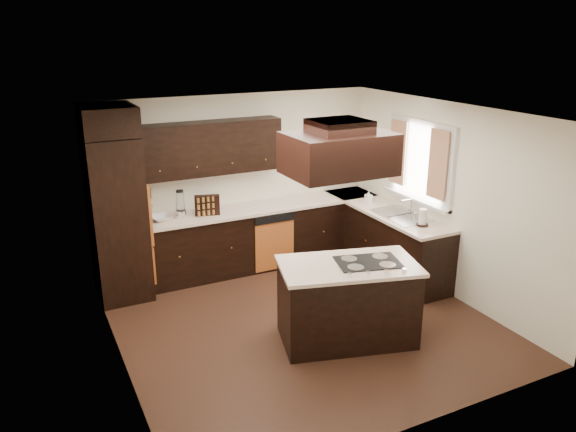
% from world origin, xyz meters
% --- Properties ---
extents(floor, '(4.20, 4.20, 0.02)m').
position_xyz_m(floor, '(0.00, 0.00, -0.01)').
color(floor, '#502F1F').
rests_on(floor, ground).
extents(ceiling, '(4.20, 4.20, 0.02)m').
position_xyz_m(ceiling, '(0.00, 0.00, 2.51)').
color(ceiling, white).
rests_on(ceiling, ground).
extents(wall_back, '(4.20, 0.02, 2.50)m').
position_xyz_m(wall_back, '(0.00, 2.11, 1.25)').
color(wall_back, white).
rests_on(wall_back, ground).
extents(wall_front, '(4.20, 0.02, 2.50)m').
position_xyz_m(wall_front, '(0.00, -2.11, 1.25)').
color(wall_front, white).
rests_on(wall_front, ground).
extents(wall_left, '(0.02, 4.20, 2.50)m').
position_xyz_m(wall_left, '(-2.11, 0.00, 1.25)').
color(wall_left, white).
rests_on(wall_left, ground).
extents(wall_right, '(0.02, 4.20, 2.50)m').
position_xyz_m(wall_right, '(2.11, 0.00, 1.25)').
color(wall_right, white).
rests_on(wall_right, ground).
extents(oven_column, '(0.65, 0.75, 2.12)m').
position_xyz_m(oven_column, '(-1.78, 1.71, 1.06)').
color(oven_column, black).
rests_on(oven_column, floor).
extents(wall_oven_face, '(0.05, 0.62, 0.78)m').
position_xyz_m(wall_oven_face, '(-1.43, 1.71, 1.12)').
color(wall_oven_face, orange).
rests_on(wall_oven_face, oven_column).
extents(base_cabinets_back, '(2.93, 0.60, 0.88)m').
position_xyz_m(base_cabinets_back, '(0.03, 1.80, 0.44)').
color(base_cabinets_back, black).
rests_on(base_cabinets_back, floor).
extents(base_cabinets_right, '(0.60, 2.40, 0.88)m').
position_xyz_m(base_cabinets_right, '(1.80, 0.90, 0.44)').
color(base_cabinets_right, black).
rests_on(base_cabinets_right, floor).
extents(countertop_back, '(2.93, 0.63, 0.04)m').
position_xyz_m(countertop_back, '(0.03, 1.79, 0.90)').
color(countertop_back, '#F7DCC8').
rests_on(countertop_back, base_cabinets_back).
extents(countertop_right, '(0.63, 2.40, 0.04)m').
position_xyz_m(countertop_right, '(1.79, 0.90, 0.90)').
color(countertop_right, '#F7DCC8').
rests_on(countertop_right, base_cabinets_right).
extents(upper_cabinets, '(2.00, 0.34, 0.72)m').
position_xyz_m(upper_cabinets, '(-0.43, 1.93, 1.81)').
color(upper_cabinets, black).
rests_on(upper_cabinets, wall_back).
extents(dishwasher_front, '(0.60, 0.05, 0.72)m').
position_xyz_m(dishwasher_front, '(0.33, 1.50, 0.40)').
color(dishwasher_front, orange).
rests_on(dishwasher_front, floor).
extents(window_frame, '(0.06, 1.32, 1.12)m').
position_xyz_m(window_frame, '(2.07, 0.55, 1.65)').
color(window_frame, white).
rests_on(window_frame, wall_right).
extents(window_pane, '(0.00, 1.20, 1.00)m').
position_xyz_m(window_pane, '(2.10, 0.55, 1.65)').
color(window_pane, white).
rests_on(window_pane, wall_right).
extents(curtain_left, '(0.02, 0.34, 0.90)m').
position_xyz_m(curtain_left, '(2.01, 0.13, 1.70)').
color(curtain_left, beige).
rests_on(curtain_left, wall_right).
extents(curtain_right, '(0.02, 0.34, 0.90)m').
position_xyz_m(curtain_right, '(2.01, 0.97, 1.70)').
color(curtain_right, beige).
rests_on(curtain_right, wall_right).
extents(sink_rim, '(0.52, 0.84, 0.01)m').
position_xyz_m(sink_rim, '(1.80, 0.55, 0.92)').
color(sink_rim, silver).
rests_on(sink_rim, countertop_right).
extents(island, '(1.61, 1.15, 0.88)m').
position_xyz_m(island, '(0.27, -0.56, 0.44)').
color(island, black).
rests_on(island, floor).
extents(island_top, '(1.68, 1.21, 0.04)m').
position_xyz_m(island_top, '(0.27, -0.56, 0.90)').
color(island_top, '#F7DCC8').
rests_on(island_top, island).
extents(cooktop, '(0.78, 0.62, 0.01)m').
position_xyz_m(cooktop, '(0.48, -0.62, 0.93)').
color(cooktop, black).
rests_on(cooktop, island_top).
extents(range_hood, '(1.05, 0.72, 0.42)m').
position_xyz_m(range_hood, '(0.10, -0.55, 2.16)').
color(range_hood, black).
rests_on(range_hood, ceiling).
extents(hood_duct, '(0.55, 0.50, 0.13)m').
position_xyz_m(hood_duct, '(0.10, -0.55, 2.44)').
color(hood_duct, black).
rests_on(hood_duct, ceiling).
extents(blender_base, '(0.15, 0.15, 0.10)m').
position_xyz_m(blender_base, '(-0.92, 1.80, 0.97)').
color(blender_base, silver).
rests_on(blender_base, countertop_back).
extents(blender_pitcher, '(0.13, 0.13, 0.26)m').
position_xyz_m(blender_pitcher, '(-0.92, 1.80, 1.15)').
color(blender_pitcher, silver).
rests_on(blender_pitcher, blender_base).
extents(spice_rack, '(0.35, 0.18, 0.28)m').
position_xyz_m(spice_rack, '(-0.57, 1.75, 1.06)').
color(spice_rack, black).
rests_on(spice_rack, countertop_back).
extents(mixing_bowl, '(0.29, 0.29, 0.07)m').
position_xyz_m(mixing_bowl, '(-1.20, 1.79, 0.95)').
color(mixing_bowl, white).
rests_on(mixing_bowl, countertop_back).
extents(soap_bottle, '(0.09, 0.09, 0.19)m').
position_xyz_m(soap_bottle, '(1.74, 1.24, 1.01)').
color(soap_bottle, white).
rests_on(soap_bottle, countertop_right).
extents(paper_towel, '(0.11, 0.11, 0.23)m').
position_xyz_m(paper_towel, '(1.79, 0.08, 1.03)').
color(paper_towel, white).
rests_on(paper_towel, countertop_right).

